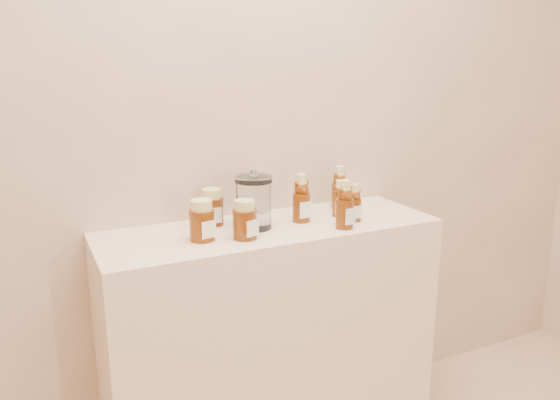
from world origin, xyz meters
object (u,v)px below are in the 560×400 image
bear_bottle_back_left (301,195)px  bear_bottle_front_left (345,201)px  honey_jar_left (202,220)px  glass_canister (254,200)px  display_table (271,342)px

bear_bottle_back_left → bear_bottle_front_left: size_ratio=1.03×
bear_bottle_front_left → honey_jar_left: (-0.48, 0.09, -0.03)m
bear_bottle_front_left → glass_canister: bearing=146.8°
glass_canister → honey_jar_left: bearing=-166.7°
bear_bottle_back_left → honey_jar_left: bear_bottle_back_left is taller
honey_jar_left → glass_canister: glass_canister is taller
display_table → honey_jar_left: (-0.26, -0.04, 0.52)m
bear_bottle_back_left → bear_bottle_front_left: (0.10, -0.14, -0.00)m
honey_jar_left → glass_canister: 0.21m
display_table → honey_jar_left: size_ratio=8.98×
glass_canister → bear_bottle_front_left: bearing=-25.9°
bear_bottle_back_left → bear_bottle_front_left: bearing=-54.1°
bear_bottle_back_left → bear_bottle_front_left: 0.17m
bear_bottle_front_left → honey_jar_left: size_ratio=1.44×
bear_bottle_back_left → honey_jar_left: size_ratio=1.48×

